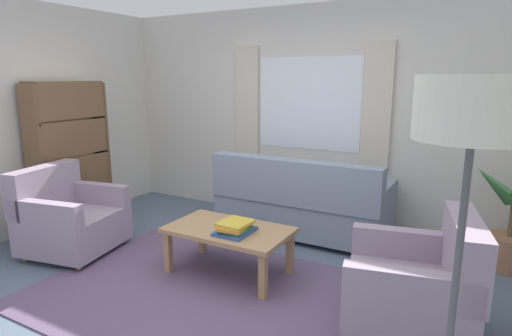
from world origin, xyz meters
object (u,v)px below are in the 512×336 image
at_px(couch, 301,204).
at_px(book_stack_on_table, 235,228).
at_px(standing_lamp, 472,136).
at_px(armchair_right, 417,289).
at_px(bookshelf, 74,162).
at_px(armchair_left, 69,218).
at_px(coffee_table, 229,234).

distance_m(couch, book_stack_on_table, 1.28).
relative_size(couch, standing_lamp, 1.07).
height_order(armchair_right, book_stack_on_table, armchair_right).
bearing_deg(standing_lamp, book_stack_on_table, 146.48).
xyz_separation_m(couch, bookshelf, (-2.52, -0.96, 0.41)).
height_order(armchair_left, bookshelf, bookshelf).
distance_m(armchair_right, coffee_table, 1.64).
xyz_separation_m(coffee_table, standing_lamp, (1.90, -1.26, 1.17)).
relative_size(coffee_table, standing_lamp, 0.62).
height_order(book_stack_on_table, bookshelf, bookshelf).
height_order(coffee_table, book_stack_on_table, book_stack_on_table).
bearing_deg(armchair_left, couch, -61.50).
height_order(armchair_left, coffee_table, armchair_left).
bearing_deg(couch, standing_lamp, 124.79).
relative_size(armchair_left, bookshelf, 0.57).
relative_size(armchair_left, armchair_right, 0.99).
xyz_separation_m(couch, armchair_left, (-1.90, -1.56, -0.01)).
distance_m(book_stack_on_table, standing_lamp, 2.38).
xyz_separation_m(coffee_table, book_stack_on_table, (0.12, -0.08, 0.11)).
bearing_deg(book_stack_on_table, armchair_left, -171.26).
xyz_separation_m(book_stack_on_table, bookshelf, (-2.45, 0.31, 0.29)).
xyz_separation_m(armchair_left, bookshelf, (-0.62, 0.59, 0.42)).
height_order(bookshelf, standing_lamp, standing_lamp).
xyz_separation_m(couch, book_stack_on_table, (-0.07, -1.28, 0.12)).
bearing_deg(coffee_table, armchair_left, -168.09).
distance_m(armchair_left, book_stack_on_table, 1.85).
bearing_deg(couch, armchair_right, 136.34).
distance_m(coffee_table, standing_lamp, 2.56).
xyz_separation_m(couch, standing_lamp, (1.70, -2.45, 1.18)).
xyz_separation_m(armchair_right, coffee_table, (-1.63, 0.18, 0.03)).
bearing_deg(standing_lamp, bookshelf, 160.60).
bearing_deg(armchair_left, armchair_right, -97.67).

